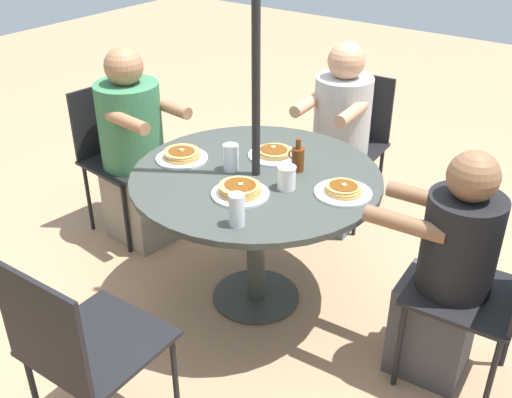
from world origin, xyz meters
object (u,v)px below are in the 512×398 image
object	(u,v)px
pancake_plate_c	(182,156)
pancake_plate_d	(343,191)
patio_chair_east	(490,289)
patio_chair_west	(118,149)
pancake_plate_a	(240,190)
patio_chair_south	(350,136)
drinking_glass_a	(231,157)
patio_table	(256,193)
pancake_plate_b	(274,153)
diner_east	(446,277)
diner_south	(338,145)
patio_chair_north	(79,345)
coffee_cup	(287,178)
diner_west	(136,156)
syrup_bottle	(298,158)
drinking_glass_b	(237,210)

from	to	relation	value
pancake_plate_c	pancake_plate_d	size ratio (longest dim) A/B	1.00
patio_chair_east	patio_chair_west	distance (m)	2.22
patio_chair_west	pancake_plate_a	distance (m)	1.24
patio_chair_south	pancake_plate_c	xyz separation A→B (m)	(0.31, 1.20, 0.23)
pancake_plate_d	drinking_glass_a	bearing A→B (deg)	10.72
pancake_plate_c	patio_chair_east	bearing A→B (deg)	-173.97
patio_table	pancake_plate_b	bearing A→B (deg)	-78.39
diner_east	diner_south	distance (m)	1.34
patio_chair_north	pancake_plate_b	distance (m)	1.35
patio_chair_west	patio_chair_east	bearing A→B (deg)	94.95
pancake_plate_c	coffee_cup	world-z (taller)	coffee_cup
diner_east	patio_chair_south	xyz separation A→B (m)	(1.02, -1.05, 0.01)
diner_west	syrup_bottle	world-z (taller)	diner_west
diner_west	drinking_glass_a	xyz separation A→B (m)	(-0.81, 0.13, 0.27)
diner_south	drinking_glass_b	distance (m)	1.41
patio_table	patio_chair_north	bearing A→B (deg)	91.69
pancake_plate_b	drinking_glass_b	world-z (taller)	drinking_glass_b
diner_east	diner_west	xyz separation A→B (m)	(1.87, -0.04, 0.02)
patio_chair_east	syrup_bottle	distance (m)	1.02
patio_table	pancake_plate_d	distance (m)	0.45
patio_chair_west	pancake_plate_a	size ratio (longest dim) A/B	3.45
pancake_plate_c	pancake_plate_d	distance (m)	0.83
pancake_plate_a	pancake_plate_d	world-z (taller)	pancake_plate_a
patio_table	pancake_plate_b	xyz separation A→B (m)	(0.04, -0.21, 0.12)
pancake_plate_b	pancake_plate_d	size ratio (longest dim) A/B	1.00
diner_west	patio_chair_east	bearing A→B (deg)	95.37
patio_table	pancake_plate_b	world-z (taller)	pancake_plate_b
drinking_glass_a	diner_east	bearing A→B (deg)	-174.85
patio_chair_west	drinking_glass_b	size ratio (longest dim) A/B	6.36
patio_chair_north	syrup_bottle	distance (m)	1.30
syrup_bottle	pancake_plate_d	bearing A→B (deg)	165.06
diner_east	patio_chair_south	bearing A→B (deg)	40.40
patio_table	patio_chair_west	bearing A→B (deg)	-6.10
patio_chair_south	drinking_glass_b	distance (m)	1.58
patio_chair_west	diner_west	xyz separation A→B (m)	(-0.17, 0.02, 0.01)
patio_table	diner_south	size ratio (longest dim) A/B	1.04
patio_chair_east	diner_east	bearing A→B (deg)	90.00
diner_east	patio_chair_west	bearing A→B (deg)	84.63
diner_west	pancake_plate_d	bearing A→B (deg)	94.87
patio_chair_south	pancake_plate_b	bearing A→B (deg)	88.23
patio_chair_south	syrup_bottle	world-z (taller)	syrup_bottle
syrup_bottle	coffee_cup	size ratio (longest dim) A/B	1.50
patio_chair_north	drinking_glass_a	size ratio (longest dim) A/B	6.87
patio_chair_east	coffee_cup	bearing A→B (deg)	92.85
diner_east	syrup_bottle	xyz separation A→B (m)	(0.80, -0.09, 0.29)
patio_chair_south	pancake_plate_a	xyz separation A→B (m)	(-0.15, 1.32, 0.24)
patio_chair_east	syrup_bottle	world-z (taller)	syrup_bottle
patio_table	pancake_plate_a	world-z (taller)	pancake_plate_a
drinking_glass_a	diner_west	bearing A→B (deg)	-9.33
patio_table	patio_chair_south	bearing A→B (deg)	-85.80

